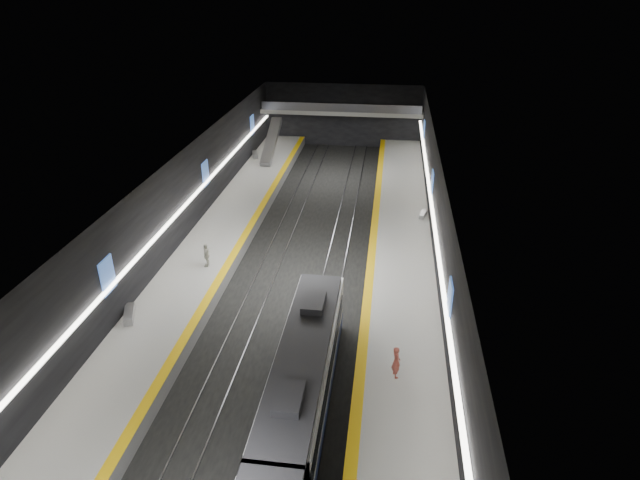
# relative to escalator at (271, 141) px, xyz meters

# --- Properties ---
(ground) EXTENTS (70.00, 70.00, 0.00)m
(ground) POSITION_rel_escalator_xyz_m (7.50, -26.00, -2.90)
(ground) COLOR black
(ground) RESTS_ON ground
(ceiling) EXTENTS (20.00, 70.00, 0.04)m
(ceiling) POSITION_rel_escalator_xyz_m (7.50, -26.00, 5.10)
(ceiling) COLOR beige
(ceiling) RESTS_ON wall_left
(wall_left) EXTENTS (0.04, 70.00, 8.00)m
(wall_left) POSITION_rel_escalator_xyz_m (-2.50, -26.00, 1.10)
(wall_left) COLOR black
(wall_left) RESTS_ON ground
(wall_right) EXTENTS (0.04, 70.00, 8.00)m
(wall_right) POSITION_rel_escalator_xyz_m (17.50, -26.00, 1.10)
(wall_right) COLOR black
(wall_right) RESTS_ON ground
(wall_back) EXTENTS (20.00, 0.04, 8.00)m
(wall_back) POSITION_rel_escalator_xyz_m (7.50, 9.00, 1.10)
(wall_back) COLOR black
(wall_back) RESTS_ON ground
(platform_left) EXTENTS (5.00, 70.00, 1.00)m
(platform_left) POSITION_rel_escalator_xyz_m (0.00, -26.00, -2.40)
(platform_left) COLOR slate
(platform_left) RESTS_ON ground
(tile_surface_left) EXTENTS (5.00, 70.00, 0.02)m
(tile_surface_left) POSITION_rel_escalator_xyz_m (0.00, -26.00, -1.89)
(tile_surface_left) COLOR #A5A5A0
(tile_surface_left) RESTS_ON platform_left
(tactile_strip_left) EXTENTS (0.60, 70.00, 0.02)m
(tactile_strip_left) POSITION_rel_escalator_xyz_m (2.20, -26.00, -1.88)
(tactile_strip_left) COLOR yellow
(tactile_strip_left) RESTS_ON platform_left
(platform_right) EXTENTS (5.00, 70.00, 1.00)m
(platform_right) POSITION_rel_escalator_xyz_m (15.00, -26.00, -2.40)
(platform_right) COLOR slate
(platform_right) RESTS_ON ground
(tile_surface_right) EXTENTS (5.00, 70.00, 0.02)m
(tile_surface_right) POSITION_rel_escalator_xyz_m (15.00, -26.00, -1.89)
(tile_surface_right) COLOR #A5A5A0
(tile_surface_right) RESTS_ON platform_right
(tactile_strip_right) EXTENTS (0.60, 70.00, 0.02)m
(tactile_strip_right) POSITION_rel_escalator_xyz_m (12.80, -26.00, -1.88)
(tactile_strip_right) COLOR yellow
(tactile_strip_right) RESTS_ON platform_right
(rails) EXTENTS (6.52, 70.00, 0.12)m
(rails) POSITION_rel_escalator_xyz_m (7.50, -26.00, -2.84)
(rails) COLOR gray
(rails) RESTS_ON ground
(ad_posters) EXTENTS (19.94, 53.50, 2.20)m
(ad_posters) POSITION_rel_escalator_xyz_m (7.50, -25.00, 1.60)
(ad_posters) COLOR #3E66BA
(ad_posters) RESTS_ON wall_left
(cove_light_left) EXTENTS (0.25, 68.60, 0.12)m
(cove_light_left) POSITION_rel_escalator_xyz_m (-2.30, -26.00, 0.90)
(cove_light_left) COLOR white
(cove_light_left) RESTS_ON wall_left
(cove_light_right) EXTENTS (0.25, 68.60, 0.12)m
(cove_light_right) POSITION_rel_escalator_xyz_m (17.30, -26.00, 0.90)
(cove_light_right) COLOR white
(cove_light_right) RESTS_ON wall_right
(mezzanine_bridge) EXTENTS (20.00, 3.00, 1.50)m
(mezzanine_bridge) POSITION_rel_escalator_xyz_m (7.50, 6.93, 2.14)
(mezzanine_bridge) COLOR gray
(mezzanine_bridge) RESTS_ON wall_left
(escalator) EXTENTS (1.20, 7.50, 3.92)m
(escalator) POSITION_rel_escalator_xyz_m (0.00, 0.00, 0.00)
(escalator) COLOR #99999E
(escalator) RESTS_ON platform_left
(bench_left_near) EXTENTS (1.23, 2.06, 0.49)m
(bench_left_near) POSITION_rel_escalator_xyz_m (-2.00, -33.19, -1.66)
(bench_left_near) COLOR #99999E
(bench_left_near) RESTS_ON platform_left
(bench_left_far) EXTENTS (1.13, 2.05, 0.48)m
(bench_left_far) POSITION_rel_escalator_xyz_m (-2.00, -0.05, -1.66)
(bench_left_far) COLOR #99999E
(bench_left_far) RESTS_ON platform_left
(bench_right_far) EXTENTS (0.85, 1.69, 0.40)m
(bench_right_far) POSITION_rel_escalator_xyz_m (17.00, -14.89, -1.70)
(bench_right_far) COLOR #99999E
(bench_right_far) RESTS_ON platform_right
(passenger_right_a) EXTENTS (0.67, 0.81, 1.90)m
(passenger_right_a) POSITION_rel_escalator_xyz_m (14.69, -36.50, -0.95)
(passenger_right_a) COLOR #C45649
(passenger_right_a) RESTS_ON platform_right
(passenger_left_a) EXTENTS (0.55, 1.12, 1.84)m
(passenger_left_a) POSITION_rel_escalator_xyz_m (0.81, -26.20, -0.98)
(passenger_left_a) COLOR beige
(passenger_left_a) RESTS_ON platform_left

